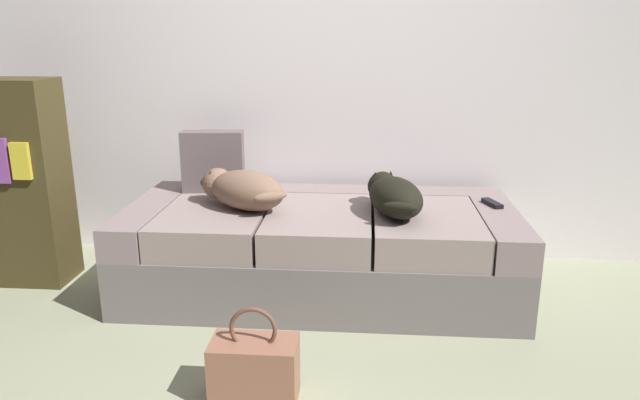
{
  "coord_description": "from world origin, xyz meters",
  "views": [
    {
      "loc": [
        0.22,
        -1.8,
        1.33
      ],
      "look_at": [
        0.0,
        1.04,
        0.51
      ],
      "focal_mm": 32.99,
      "sensor_mm": 36.0,
      "label": 1
    }
  ],
  "objects_px": {
    "couch": "(321,249)",
    "tv_remote": "(492,203)",
    "dog_dark": "(393,195)",
    "handbag": "(254,369)",
    "bookshelf": "(11,183)",
    "dog_tan": "(242,189)",
    "throw_pillow": "(213,161)"
  },
  "relations": [
    {
      "from": "couch",
      "to": "tv_remote",
      "type": "height_order",
      "value": "tv_remote"
    },
    {
      "from": "dog_dark",
      "to": "bookshelf",
      "type": "distance_m",
      "value": 2.03
    },
    {
      "from": "throw_pillow",
      "to": "dog_tan",
      "type": "bearing_deg",
      "value": -54.85
    },
    {
      "from": "dog_tan",
      "to": "tv_remote",
      "type": "height_order",
      "value": "dog_tan"
    },
    {
      "from": "dog_tan",
      "to": "bookshelf",
      "type": "distance_m",
      "value": 1.27
    },
    {
      "from": "tv_remote",
      "to": "bookshelf",
      "type": "height_order",
      "value": "bookshelf"
    },
    {
      "from": "dog_dark",
      "to": "throw_pillow",
      "type": "xyz_separation_m",
      "value": [
        -0.99,
        0.37,
        0.07
      ]
    },
    {
      "from": "couch",
      "to": "throw_pillow",
      "type": "bearing_deg",
      "value": 156.84
    },
    {
      "from": "couch",
      "to": "dog_tan",
      "type": "xyz_separation_m",
      "value": [
        -0.4,
        -0.06,
        0.33
      ]
    },
    {
      "from": "dog_dark",
      "to": "throw_pillow",
      "type": "distance_m",
      "value": 1.06
    },
    {
      "from": "dog_tan",
      "to": "bookshelf",
      "type": "height_order",
      "value": "bookshelf"
    },
    {
      "from": "tv_remote",
      "to": "handbag",
      "type": "height_order",
      "value": "tv_remote"
    },
    {
      "from": "tv_remote",
      "to": "handbag",
      "type": "bearing_deg",
      "value": -153.21
    },
    {
      "from": "dog_dark",
      "to": "tv_remote",
      "type": "relative_size",
      "value": 3.58
    },
    {
      "from": "dog_tan",
      "to": "dog_dark",
      "type": "height_order",
      "value": "dog_tan"
    },
    {
      "from": "dog_tan",
      "to": "tv_remote",
      "type": "bearing_deg",
      "value": 6.65
    },
    {
      "from": "tv_remote",
      "to": "handbag",
      "type": "xyz_separation_m",
      "value": [
        -1.05,
        -1.1,
        -0.34
      ]
    },
    {
      "from": "dog_tan",
      "to": "tv_remote",
      "type": "xyz_separation_m",
      "value": [
        1.28,
        0.15,
        -0.09
      ]
    },
    {
      "from": "throw_pillow",
      "to": "handbag",
      "type": "bearing_deg",
      "value": -70.19
    },
    {
      "from": "tv_remote",
      "to": "handbag",
      "type": "distance_m",
      "value": 1.56
    },
    {
      "from": "dog_tan",
      "to": "throw_pillow",
      "type": "distance_m",
      "value": 0.4
    },
    {
      "from": "dog_tan",
      "to": "tv_remote",
      "type": "distance_m",
      "value": 1.3
    },
    {
      "from": "tv_remote",
      "to": "dog_dark",
      "type": "bearing_deg",
      "value": -179.27
    },
    {
      "from": "handbag",
      "to": "bookshelf",
      "type": "bearing_deg",
      "value": 145.94
    },
    {
      "from": "couch",
      "to": "dog_dark",
      "type": "height_order",
      "value": "dog_dark"
    },
    {
      "from": "dog_dark",
      "to": "throw_pillow",
      "type": "bearing_deg",
      "value": 159.75
    },
    {
      "from": "dog_dark",
      "to": "handbag",
      "type": "bearing_deg",
      "value": -120.45
    },
    {
      "from": "dog_tan",
      "to": "tv_remote",
      "type": "relative_size",
      "value": 3.64
    },
    {
      "from": "couch",
      "to": "bookshelf",
      "type": "bearing_deg",
      "value": 179.65
    },
    {
      "from": "dog_tan",
      "to": "handbag",
      "type": "xyz_separation_m",
      "value": [
        0.23,
        -0.95,
        -0.43
      ]
    },
    {
      "from": "dog_dark",
      "to": "throw_pillow",
      "type": "height_order",
      "value": "throw_pillow"
    },
    {
      "from": "dog_tan",
      "to": "handbag",
      "type": "bearing_deg",
      "value": -76.38
    }
  ]
}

